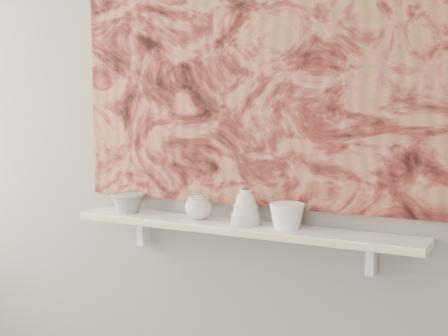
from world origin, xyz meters
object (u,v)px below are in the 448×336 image
Objects in this scene: bowl_grey at (128,203)px; shelf at (240,228)px; bowl_white at (287,216)px; bell_vessel at (246,207)px; cup_cream at (199,207)px; painting at (250,63)px.

shelf is at bearing 0.00° from bowl_grey.
bowl_grey is 0.71m from bowl_white.
bell_vessel reaches higher than bowl_white.
bell_vessel is (0.21, 0.00, 0.02)m from cup_cream.
painting is 14.20× the size of cup_cream.
painting reaches higher than bell_vessel.
cup_cream is at bearing 180.00° from bell_vessel.
painting is 0.55m from bell_vessel.
bowl_grey is at bearing -171.25° from painting.
bell_vessel is (0.02, -0.08, -0.54)m from painting.
shelf is at bearing 0.00° from cup_cream.
bowl_grey is at bearing 180.00° from shelf.
bowl_grey is at bearing 180.00° from bell_vessel.
bell_vessel is 0.17m from bowl_white.
shelf is 13.26× the size of cup_cream.
bowl_white is at bearing 0.00° from cup_cream.
cup_cream reaches higher than bowl_grey.
cup_cream is (-0.18, -0.08, -0.56)m from painting.
bell_vessel reaches higher than cup_cream.
bowl_white is at bearing 0.00° from bowl_grey.
painting is 11.37× the size of bowl_white.
bell_vessel is at bearing 0.00° from cup_cream.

